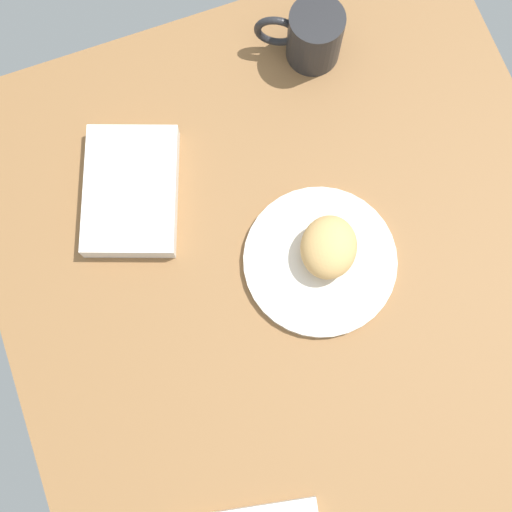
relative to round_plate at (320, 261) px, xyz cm
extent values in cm
cube|color=olive|center=(7.96, -4.12, -2.70)|extent=(110.00, 90.00, 4.00)
cylinder|color=silver|center=(0.00, 0.00, 0.00)|extent=(23.52, 23.52, 1.40)
ellipsoid|color=tan|center=(-0.84, 1.35, 3.82)|extent=(12.66, 12.18, 6.23)
cube|color=silver|center=(-20.20, -23.79, 1.02)|extent=(24.21, 20.40, 3.45)
cylinder|color=#262628|center=(-33.65, 11.61, 4.43)|extent=(8.79, 8.79, 10.26)
cylinder|color=#986847|center=(-33.65, 11.61, 8.96)|extent=(7.21, 7.21, 0.40)
torus|color=#262628|center=(-36.46, 6.20, 4.43)|extent=(4.46, 7.08, 7.36)
camera|label=1|loc=(18.56, -17.09, 103.03)|focal=48.45mm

